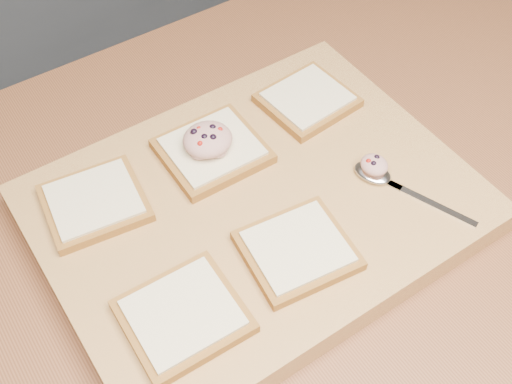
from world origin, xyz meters
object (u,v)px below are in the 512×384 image
(cutting_board, at_px, (256,208))
(spoon, at_px, (381,177))
(bread_far_center, at_px, (212,150))
(tuna_salad_dollop, at_px, (208,139))

(cutting_board, distance_m, spoon, 0.16)
(spoon, bearing_deg, bread_far_center, 134.94)
(cutting_board, xyz_separation_m, spoon, (0.14, -0.06, 0.02))
(cutting_board, bearing_deg, bread_far_center, 94.05)
(bread_far_center, height_order, spoon, bread_far_center)
(tuna_salad_dollop, height_order, spoon, tuna_salad_dollop)
(tuna_salad_dollop, bearing_deg, bread_far_center, 1.60)
(cutting_board, relative_size, bread_far_center, 4.06)
(tuna_salad_dollop, bearing_deg, spoon, -44.00)
(bread_far_center, distance_m, spoon, 0.21)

